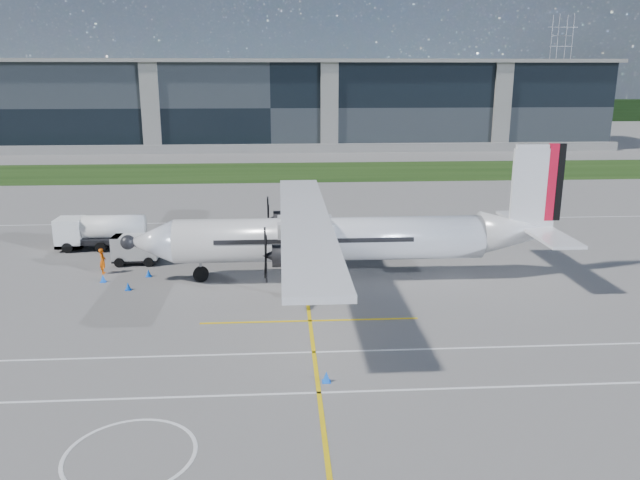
% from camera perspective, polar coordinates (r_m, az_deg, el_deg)
% --- Properties ---
extents(ground, '(400.00, 400.00, 0.00)m').
position_cam_1_polar(ground, '(78.99, -4.72, 5.33)').
color(ground, slate).
rests_on(ground, ground).
extents(grass_strip, '(400.00, 18.00, 0.04)m').
position_cam_1_polar(grass_strip, '(86.88, -4.64, 6.22)').
color(grass_strip, black).
rests_on(grass_strip, ground).
extents(terminal_building, '(120.00, 20.00, 15.00)m').
position_cam_1_polar(terminal_building, '(118.02, -4.49, 12.17)').
color(terminal_building, black).
rests_on(terminal_building, ground).
extents(tree_line, '(400.00, 6.00, 6.00)m').
position_cam_1_polar(tree_line, '(178.17, -4.22, 11.65)').
color(tree_line, black).
rests_on(tree_line, ground).
extents(pylon_east, '(9.00, 4.60, 30.00)m').
position_cam_1_polar(pylon_east, '(205.59, 21.01, 14.52)').
color(pylon_east, gray).
rests_on(pylon_east, ground).
extents(yellow_taxiway_centerline, '(0.20, 70.00, 0.01)m').
position_cam_1_polar(yellow_taxiway_centerline, '(49.66, -1.82, -0.38)').
color(yellow_taxiway_centerline, yellow).
rests_on(yellow_taxiway_centerline, ground).
extents(white_lane_line, '(90.00, 0.15, 0.01)m').
position_cam_1_polar(white_lane_line, '(27.28, -6.60, -13.89)').
color(white_lane_line, white).
rests_on(white_lane_line, ground).
extents(turboprop_aircraft, '(28.35, 29.41, 8.82)m').
position_cam_1_polar(turboprop_aircraft, '(40.23, 2.38, 2.43)').
color(turboprop_aircraft, white).
rests_on(turboprop_aircraft, ground).
extents(fuel_tanker_truck, '(7.05, 2.29, 2.64)m').
position_cam_1_polar(fuel_tanker_truck, '(51.01, -19.88, 0.66)').
color(fuel_tanker_truck, white).
rests_on(fuel_tanker_truck, ground).
extents(baggage_tug, '(3.37, 2.02, 2.02)m').
position_cam_1_polar(baggage_tug, '(46.32, -16.47, -0.84)').
color(baggage_tug, silver).
rests_on(baggage_tug, ground).
extents(ground_crew_person, '(0.71, 0.91, 2.02)m').
position_cam_1_polar(ground_crew_person, '(44.59, -19.27, -1.67)').
color(ground_crew_person, '#F25907').
rests_on(ground_crew_person, ground).
extents(safety_cone_nose_port, '(0.36, 0.36, 0.50)m').
position_cam_1_polar(safety_cone_nose_port, '(40.97, -17.14, -4.06)').
color(safety_cone_nose_port, blue).
rests_on(safety_cone_nose_port, ground).
extents(safety_cone_stbdwing, '(0.36, 0.36, 0.50)m').
position_cam_1_polar(safety_cone_stbdwing, '(55.73, -1.56, 1.59)').
color(safety_cone_stbdwing, blue).
rests_on(safety_cone_stbdwing, ground).
extents(safety_cone_nose_stbd, '(0.36, 0.36, 0.50)m').
position_cam_1_polar(safety_cone_nose_stbd, '(43.25, -15.41, -2.92)').
color(safety_cone_nose_stbd, blue).
rests_on(safety_cone_nose_stbd, ground).
extents(safety_cone_portwing, '(0.36, 0.36, 0.50)m').
position_cam_1_polar(safety_cone_portwing, '(28.03, 0.59, -12.39)').
color(safety_cone_portwing, blue).
rests_on(safety_cone_portwing, ground).
extents(safety_cone_fwd, '(0.36, 0.36, 0.50)m').
position_cam_1_polar(safety_cone_fwd, '(43.02, -19.23, -3.32)').
color(safety_cone_fwd, blue).
rests_on(safety_cone_fwd, ground).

